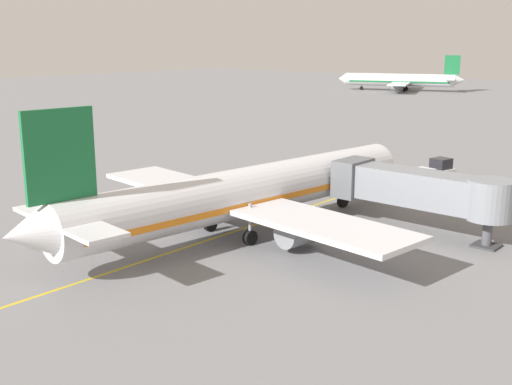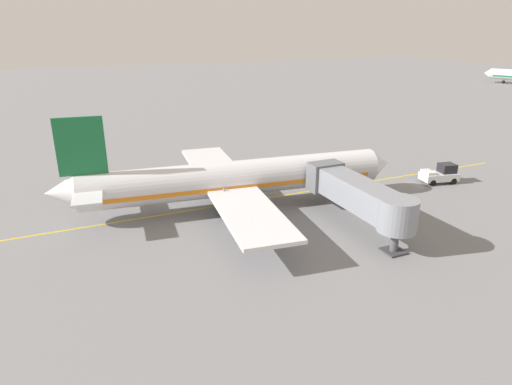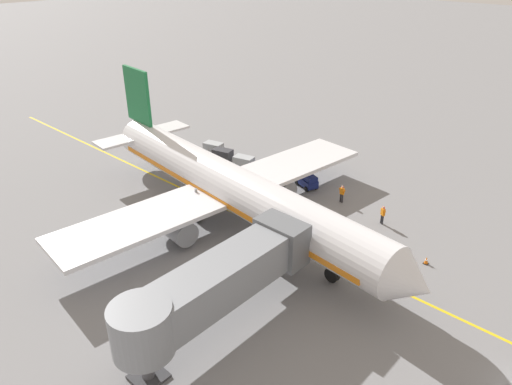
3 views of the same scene
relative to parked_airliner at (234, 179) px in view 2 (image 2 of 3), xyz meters
The scene contains 15 objects.
ground_plane 3.45m from the parked_airliner, 138.54° to the right, with size 400.00×400.00×0.00m, color slate.
gate_lead_in_line 3.45m from the parked_airliner, 138.54° to the right, with size 0.24×80.00×0.01m, color gold.
parked_airliner is the anchor object (origin of this frame).
jet_bridge 13.16m from the parked_airliner, 41.93° to the left, with size 14.05×3.50×4.98m.
pushback_tractor 26.61m from the parked_airliner, 83.80° to the left, with size 3.02×4.75×2.40m.
baggage_tug_lead 9.87m from the parked_airliner, behind, with size 1.98×2.76×1.62m.
baggage_tug_trailing 12.05m from the parked_airliner, 164.18° to the right, with size 2.04×2.77×1.62m.
baggage_cart_front 10.57m from the parked_airliner, 142.73° to the right, with size 1.79×2.98×1.58m.
baggage_cart_second_in_train 12.59m from the parked_airliner, 130.98° to the right, with size 1.79×2.98×1.58m.
baggage_cart_third_in_train 14.70m from the parked_airliner, 127.29° to the right, with size 1.79×2.98×1.58m.
ground_crew_wing_walker 10.86m from the parked_airliner, 149.80° to the left, with size 0.27×0.73×1.69m.
ground_crew_loader 13.20m from the parked_airliner, 129.20° to the left, with size 0.43×0.67×1.69m.
safety_cone_nose_left 16.58m from the parked_airliner, 108.72° to the left, with size 0.36×0.36×0.59m.
safety_cone_nose_right 14.49m from the parked_airliner, 99.62° to the left, with size 0.36×0.36×0.59m.
safety_cone_wing_tip 13.54m from the parked_airliner, 103.79° to the left, with size 0.36×0.36×0.59m.
Camera 2 is at (42.84, -15.15, 18.25)m, focal length 31.27 mm.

